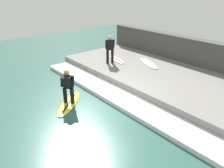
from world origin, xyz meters
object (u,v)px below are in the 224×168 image
surfboard_riding (69,103)px  surfboard_spare (149,63)px  surfer_riding (68,85)px  surfer_waiting_near (110,48)px  surfboard_waiting_near (117,59)px

surfboard_riding → surfboard_spare: (5.18, 0.35, 0.45)m
surfboard_riding → surfboard_spare: bearing=3.9°
surfer_riding → surfboard_spare: (5.18, 0.35, -0.36)m
surfer_riding → surfer_waiting_near: (3.63, 1.79, 0.44)m
surfer_riding → surfer_waiting_near: surfer_waiting_near is taller
surfboard_riding → surfer_riding: bearing=180.0°
surfer_waiting_near → surfboard_riding: bearing=-153.7°
surfboard_riding → surfboard_spare: surfboard_spare is taller
surfboard_spare → surfboard_riding: bearing=-176.1°
surfboard_riding → surfer_riding: (-0.00, 0.00, 0.82)m
surfer_riding → surfboard_waiting_near: bearing=24.7°
surfboard_riding → surfboard_spare: size_ratio=0.97×
surfboard_riding → surfboard_waiting_near: size_ratio=1.16×
surfer_waiting_near → surfboard_waiting_near: bearing=14.8°
surfboard_riding → surfboard_waiting_near: (4.26, 1.96, 0.45)m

